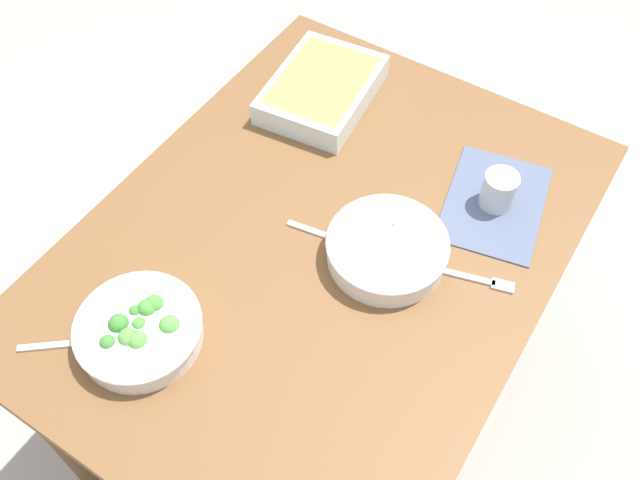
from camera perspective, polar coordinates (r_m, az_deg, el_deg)
ground_plane at (r=2.07m, az=0.00°, el=-12.15°), size 6.00×6.00×0.00m
dining_table at (r=1.50m, az=0.00°, el=-2.03°), size 1.20×0.90×0.74m
placemat at (r=1.53m, az=14.14°, el=2.96°), size 0.32×0.25×0.00m
stew_bowl at (r=1.38m, az=5.52°, el=-0.69°), size 0.24×0.24×0.06m
broccoli_bowl at (r=1.32m, az=-14.62°, el=-7.13°), size 0.24×0.24×0.07m
baking_dish at (r=1.68m, az=0.16°, el=12.33°), size 0.32×0.25×0.06m
drink_cup at (r=1.50m, az=14.42°, el=3.84°), size 0.07×0.07×0.08m
spoon_by_stew at (r=1.42m, az=1.50°, el=0.03°), size 0.05×0.18×0.01m
spoon_by_broccoli at (r=1.37m, az=-19.12°, el=-7.95°), size 0.12×0.15×0.01m
fork_on_table at (r=1.40m, az=12.70°, el=-3.15°), size 0.07×0.18×0.01m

